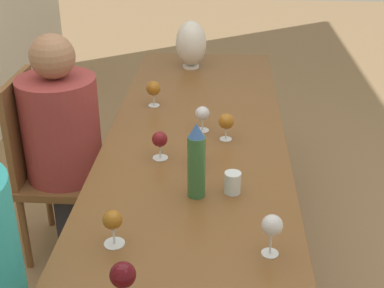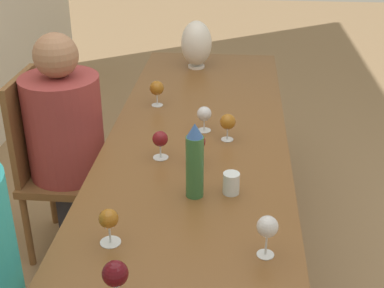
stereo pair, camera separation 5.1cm
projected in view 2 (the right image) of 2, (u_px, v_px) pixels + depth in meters
name	position (u px, v px, depth m)	size (l,w,h in m)	color
dining_table	(192.00, 178.00, 2.27)	(3.11, 0.83, 0.76)	brown
water_bottle	(195.00, 162.00, 1.96)	(0.07, 0.07, 0.30)	#336638
water_tumbler	(231.00, 183.00, 2.02)	(0.06, 0.06, 0.08)	silver
vase	(196.00, 44.00, 3.30)	(0.19, 0.19, 0.29)	silver
wine_glass_0	(115.00, 275.00, 1.46)	(0.07, 0.07, 0.15)	silver
wine_glass_1	(160.00, 140.00, 2.26)	(0.07, 0.07, 0.12)	silver
wine_glass_2	(204.00, 114.00, 2.50)	(0.07, 0.07, 0.12)	silver
wine_glass_3	(228.00, 122.00, 2.41)	(0.07, 0.07, 0.13)	silver
wine_glass_4	(157.00, 88.00, 2.77)	(0.08, 0.08, 0.14)	silver
wine_glass_5	(109.00, 220.00, 1.73)	(0.07, 0.07, 0.13)	silver
wine_glass_6	(267.00, 227.00, 1.66)	(0.07, 0.07, 0.15)	silver
wine_glass_7	(197.00, 143.00, 2.20)	(0.07, 0.07, 0.14)	silver
chair_far	(54.00, 162.00, 2.77)	(0.44, 0.44, 0.98)	brown
person_far	(69.00, 143.00, 2.70)	(0.39, 0.39, 1.20)	#2D2D38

